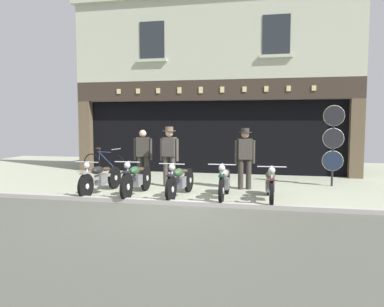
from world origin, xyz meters
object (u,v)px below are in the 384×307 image
at_px(motorcycle_center, 180,180).
at_px(motorcycle_center_right, 224,181).
at_px(shopkeeper_center, 169,153).
at_px(salesman_right, 245,155).
at_px(salesman_left, 143,154).
at_px(motorcycle_left, 101,178).
at_px(advert_board_near, 145,130).
at_px(motorcycle_right, 270,183).
at_px(tyre_sign_pole, 333,139).
at_px(motorcycle_center_left, 137,178).
at_px(leaning_bicycle, 104,163).

relative_size(motorcycle_center, motorcycle_center_right, 1.00).
xyz_separation_m(shopkeeper_center, salesman_right, (2.14, 0.01, -0.03)).
height_order(salesman_left, salesman_right, salesman_right).
relative_size(motorcycle_left, shopkeeper_center, 1.19).
height_order(motorcycle_center_right, salesman_right, salesman_right).
height_order(motorcycle_center, advert_board_near, advert_board_near).
distance_m(motorcycle_left, motorcycle_center, 2.12).
distance_m(motorcycle_right, salesman_right, 1.65).
bearing_deg(tyre_sign_pole, motorcycle_center_left, -154.03).
bearing_deg(motorcycle_center_left, motorcycle_center_right, -179.15).
distance_m(motorcycle_right, leaning_bicycle, 6.66).
distance_m(motorcycle_left, leaning_bicycle, 3.65).
xyz_separation_m(salesman_right, advert_board_near, (-3.93, 3.05, 0.61)).
bearing_deg(tyre_sign_pole, shopkeeper_center, -167.48).
bearing_deg(salesman_right, tyre_sign_pole, -171.63).
xyz_separation_m(tyre_sign_pole, advert_board_near, (-6.36, 2.05, 0.20)).
xyz_separation_m(motorcycle_center_right, advert_board_near, (-3.54, 4.47, 1.13)).
distance_m(motorcycle_left, motorcycle_center_left, 1.00).
relative_size(motorcycle_right, shopkeeper_center, 1.19).
bearing_deg(salesman_right, shopkeeper_center, -13.69).
bearing_deg(motorcycle_right, salesman_left, -28.77).
relative_size(motorcycle_left, advert_board_near, 2.09).
bearing_deg(shopkeeper_center, leaning_bicycle, -26.32).
distance_m(shopkeeper_center, advert_board_near, 3.59).
xyz_separation_m(shopkeeper_center, leaning_bicycle, (-2.93, 1.96, -0.58)).
xyz_separation_m(shopkeeper_center, advert_board_near, (-1.79, 3.06, 0.59)).
height_order(motorcycle_center_left, motorcycle_right, motorcycle_center_left).
relative_size(motorcycle_center, tyre_sign_pole, 0.87).
bearing_deg(motorcycle_left, motorcycle_center, -175.60).
distance_m(motorcycle_center_left, tyre_sign_pole, 5.68).
bearing_deg(motorcycle_center, motorcycle_left, 4.17).
bearing_deg(advert_board_near, leaning_bicycle, -136.01).
distance_m(motorcycle_center_left, leaning_bicycle, 4.20).
height_order(salesman_left, advert_board_near, advert_board_near).
bearing_deg(motorcycle_center_left, salesman_left, -75.54).
relative_size(motorcycle_center_left, motorcycle_right, 1.01).
distance_m(motorcycle_center, salesman_left, 2.52).
bearing_deg(motorcycle_center, leaning_bicycle, -38.34).
xyz_separation_m(motorcycle_left, salesman_left, (0.51, 1.85, 0.47)).
bearing_deg(salesman_right, motorcycle_left, 7.12).
relative_size(motorcycle_right, salesman_left, 1.27).
bearing_deg(salesman_left, motorcycle_center_right, 137.59).
relative_size(advert_board_near, leaning_bicycle, 0.55).
xyz_separation_m(motorcycle_center, motorcycle_center_right, (1.09, -0.01, 0.01)).
relative_size(motorcycle_left, salesman_left, 1.27).
relative_size(motorcycle_right, leaning_bicycle, 1.16).
bearing_deg(advert_board_near, motorcycle_right, -43.98).
relative_size(motorcycle_center_left, motorcycle_center_right, 1.02).
height_order(shopkeeper_center, leaning_bicycle, shopkeeper_center).
relative_size(motorcycle_center_right, tyre_sign_pole, 0.87).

